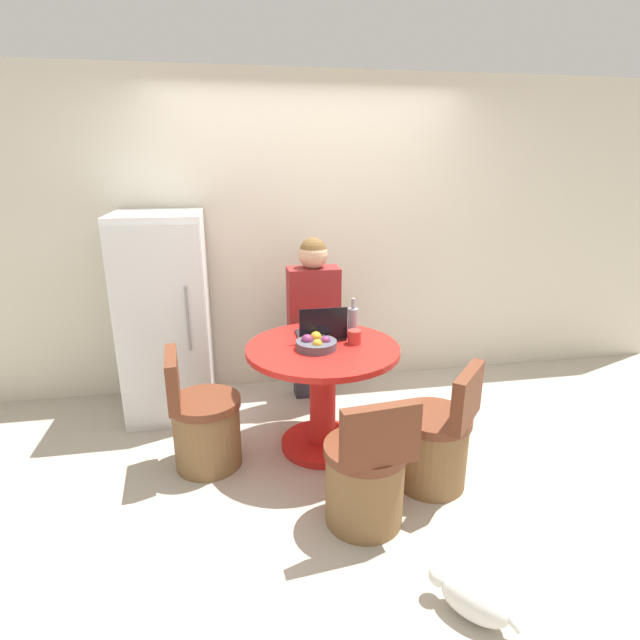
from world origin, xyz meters
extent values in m
plane|color=#B2A899|center=(0.00, 0.00, 0.00)|extent=(12.00, 12.00, 0.00)
cube|color=beige|center=(0.00, 1.38, 1.30)|extent=(7.00, 0.06, 2.60)
cube|color=white|center=(-1.17, 0.99, 0.78)|extent=(0.64, 0.68, 1.56)
cube|color=silver|center=(-1.17, 0.65, 0.78)|extent=(0.61, 0.01, 1.47)
cylinder|color=gray|center=(-0.98, 0.64, 0.86)|extent=(0.02, 0.02, 0.47)
cylinder|color=red|center=(-0.10, 0.21, 0.03)|extent=(0.58, 0.58, 0.05)
cylinder|color=red|center=(-0.10, 0.21, 0.38)|extent=(0.18, 0.18, 0.66)
cylinder|color=red|center=(-0.10, 0.21, 0.73)|extent=(1.02, 1.02, 0.04)
cylinder|color=brown|center=(-0.88, 0.14, 0.21)|extent=(0.43, 0.43, 0.42)
cylinder|color=brown|center=(-0.88, 0.14, 0.45)|extent=(0.45, 0.45, 0.06)
cube|color=brown|center=(-1.06, 0.12, 0.64)|extent=(0.11, 0.41, 0.32)
cylinder|color=brown|center=(0.49, -0.31, 0.21)|extent=(0.43, 0.43, 0.42)
cylinder|color=brown|center=(0.49, -0.31, 0.45)|extent=(0.45, 0.45, 0.06)
cube|color=brown|center=(0.62, -0.43, 0.64)|extent=(0.32, 0.35, 0.32)
cylinder|color=brown|center=(-0.01, -0.56, 0.21)|extent=(0.43, 0.43, 0.42)
cylinder|color=brown|center=(-0.01, -0.56, 0.45)|extent=(0.45, 0.45, 0.06)
cube|color=brown|center=(0.01, -0.75, 0.64)|extent=(0.41, 0.11, 0.32)
cube|color=#2D2D38|center=(-0.04, 1.04, 0.24)|extent=(0.28, 0.16, 0.48)
cube|color=#2D2D38|center=(-0.04, 0.98, 0.55)|extent=(0.32, 0.36, 0.14)
cube|color=maroon|center=(-0.04, 0.90, 0.88)|extent=(0.40, 0.22, 0.52)
sphere|color=tan|center=(-0.04, 0.90, 1.24)|extent=(0.22, 0.22, 0.22)
sphere|color=brown|center=(-0.04, 0.90, 1.26)|extent=(0.21, 0.21, 0.21)
cube|color=#232328|center=(-0.08, 0.42, 0.76)|extent=(0.33, 0.25, 0.02)
cube|color=black|center=(-0.08, 0.29, 0.88)|extent=(0.33, 0.01, 0.22)
cylinder|color=#4C4C56|center=(-0.15, 0.17, 0.78)|extent=(0.27, 0.27, 0.05)
sphere|color=#7A2D5B|center=(-0.09, 0.16, 0.81)|extent=(0.06, 0.06, 0.06)
sphere|color=orange|center=(-0.14, 0.23, 0.81)|extent=(0.07, 0.07, 0.07)
sphere|color=#7A2D5B|center=(-0.20, 0.19, 0.81)|extent=(0.08, 0.08, 0.08)
sphere|color=orange|center=(-0.15, 0.11, 0.81)|extent=(0.06, 0.06, 0.06)
cylinder|color=#B2332D|center=(0.12, 0.23, 0.80)|extent=(0.09, 0.09, 0.09)
cylinder|color=#9999A3|center=(0.15, 0.40, 0.85)|extent=(0.07, 0.07, 0.19)
cylinder|color=#9999A3|center=(0.15, 0.40, 0.98)|extent=(0.03, 0.03, 0.07)
ellipsoid|color=white|center=(0.30, -1.26, 0.09)|extent=(0.31, 0.33, 0.18)
sphere|color=white|center=(0.19, -1.13, 0.12)|extent=(0.09, 0.09, 0.09)
cylinder|color=white|center=(0.39, -1.37, 0.11)|extent=(0.12, 0.13, 0.11)
camera|label=1|loc=(-0.67, -2.81, 1.92)|focal=28.00mm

